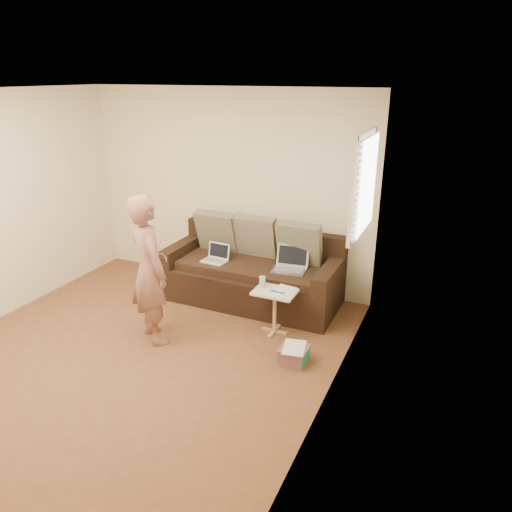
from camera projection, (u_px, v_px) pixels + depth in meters
name	position (u px, v px, depth m)	size (l,w,h in m)	color
floor	(129.00, 360.00, 4.87)	(4.50, 4.50, 0.00)	brown
ceiling	(99.00, 92.00, 3.94)	(4.50, 4.50, 0.00)	white
wall_back	(227.00, 190.00, 6.32)	(4.00, 4.00, 0.00)	beige
wall_right	(324.00, 276.00, 3.64)	(4.50, 4.50, 0.00)	beige
window_blinds	(364.00, 184.00, 4.79)	(0.12, 0.88, 1.08)	white
sofa	(252.00, 270.00, 6.01)	(2.20, 0.95, 0.85)	black
pillow_left	(217.00, 232.00, 6.29)	(0.55, 0.14, 0.55)	#5C5B44
pillow_mid	(256.00, 236.00, 6.11)	(0.55, 0.14, 0.55)	brown
pillow_right	(299.00, 244.00, 5.84)	(0.55, 0.14, 0.55)	#5C5B44
laptop_silver	(289.00, 271.00, 5.73)	(0.40, 0.29, 0.26)	#B7BABC
laptop_white	(214.00, 262.00, 6.01)	(0.30, 0.22, 0.22)	white
person	(150.00, 270.00, 5.00)	(0.60, 0.40, 1.63)	#86494C
side_table	(275.00, 312.00, 5.33)	(0.46, 0.32, 0.51)	silver
drinking_glass	(262.00, 282.00, 5.32)	(0.07, 0.07, 0.12)	silver
scissors	(277.00, 292.00, 5.19)	(0.18, 0.10, 0.02)	silver
paper_on_table	(282.00, 291.00, 5.23)	(0.21, 0.30, 0.00)	white
striped_box	(294.00, 355.00, 4.82)	(0.28, 0.28, 0.17)	#DB204C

